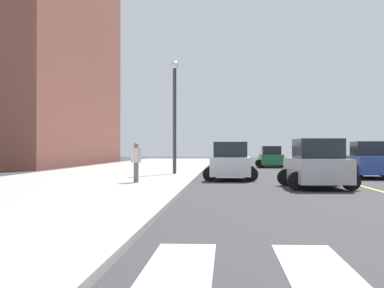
{
  "coord_description": "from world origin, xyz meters",
  "views": [
    {
      "loc": [
        -5.69,
        -3.21,
        1.56
      ],
      "look_at": [
        -7.28,
        23.51,
        1.79
      ],
      "focal_mm": 53.06,
      "sensor_mm": 36.0,
      "label": 1
    }
  ],
  "objects_px": {
    "car_black_seventh": "(271,157)",
    "pedestrian_walking_west": "(136,160)",
    "car_yellow_fifth": "(230,160)",
    "car_blue_second": "(370,161)",
    "car_white_fourth": "(231,162)",
    "car_silver_sixth": "(317,165)",
    "car_green_third": "(271,157)",
    "street_lamp": "(175,106)"
  },
  "relations": [
    {
      "from": "car_blue_second",
      "to": "street_lamp",
      "type": "height_order",
      "value": "street_lamp"
    },
    {
      "from": "car_silver_sixth",
      "to": "car_yellow_fifth",
      "type": "bearing_deg",
      "value": 99.56
    },
    {
      "from": "car_green_third",
      "to": "car_blue_second",
      "type": "bearing_deg",
      "value": -77.06
    },
    {
      "from": "pedestrian_walking_west",
      "to": "car_white_fourth",
      "type": "bearing_deg",
      "value": -53.81
    },
    {
      "from": "car_white_fourth",
      "to": "car_silver_sixth",
      "type": "relative_size",
      "value": 0.96
    },
    {
      "from": "car_silver_sixth",
      "to": "street_lamp",
      "type": "distance_m",
      "value": 11.9
    },
    {
      "from": "car_green_third",
      "to": "car_black_seventh",
      "type": "relative_size",
      "value": 1.07
    },
    {
      "from": "car_yellow_fifth",
      "to": "car_silver_sixth",
      "type": "height_order",
      "value": "car_silver_sixth"
    },
    {
      "from": "car_silver_sixth",
      "to": "street_lamp",
      "type": "bearing_deg",
      "value": 121.9
    },
    {
      "from": "car_black_seventh",
      "to": "car_white_fourth",
      "type": "bearing_deg",
      "value": -97.82
    },
    {
      "from": "car_blue_second",
      "to": "car_black_seventh",
      "type": "relative_size",
      "value": 1.18
    },
    {
      "from": "car_green_third",
      "to": "car_black_seventh",
      "type": "bearing_deg",
      "value": 85.55
    },
    {
      "from": "car_yellow_fifth",
      "to": "pedestrian_walking_west",
      "type": "height_order",
      "value": "pedestrian_walking_west"
    },
    {
      "from": "car_green_third",
      "to": "pedestrian_walking_west",
      "type": "bearing_deg",
      "value": -107.34
    },
    {
      "from": "car_green_third",
      "to": "street_lamp",
      "type": "distance_m",
      "value": 17.49
    },
    {
      "from": "car_silver_sixth",
      "to": "car_black_seventh",
      "type": "xyz_separation_m",
      "value": [
        0.57,
        30.16,
        -0.14
      ]
    },
    {
      "from": "car_green_third",
      "to": "car_yellow_fifth",
      "type": "relative_size",
      "value": 1.01
    },
    {
      "from": "car_black_seventh",
      "to": "pedestrian_walking_west",
      "type": "xyz_separation_m",
      "value": [
        -7.96,
        -29.16,
        0.3
      ]
    },
    {
      "from": "car_white_fourth",
      "to": "pedestrian_walking_west",
      "type": "height_order",
      "value": "car_white_fourth"
    },
    {
      "from": "car_white_fourth",
      "to": "car_black_seventh",
      "type": "height_order",
      "value": "car_white_fourth"
    },
    {
      "from": "car_white_fourth",
      "to": "car_silver_sixth",
      "type": "distance_m",
      "value": 6.64
    },
    {
      "from": "car_blue_second",
      "to": "car_yellow_fifth",
      "type": "relative_size",
      "value": 1.12
    },
    {
      "from": "car_green_third",
      "to": "car_black_seventh",
      "type": "distance_m",
      "value": 4.88
    },
    {
      "from": "car_blue_second",
      "to": "street_lamp",
      "type": "relative_size",
      "value": 0.69
    },
    {
      "from": "car_silver_sixth",
      "to": "street_lamp",
      "type": "height_order",
      "value": "street_lamp"
    },
    {
      "from": "car_blue_second",
      "to": "pedestrian_walking_west",
      "type": "distance_m",
      "value": 13.57
    },
    {
      "from": "car_blue_second",
      "to": "pedestrian_walking_west",
      "type": "xyz_separation_m",
      "value": [
        -11.52,
        -7.16,
        0.16
      ]
    },
    {
      "from": "street_lamp",
      "to": "car_black_seventh",
      "type": "bearing_deg",
      "value": 71.08
    },
    {
      "from": "car_yellow_fifth",
      "to": "street_lamp",
      "type": "bearing_deg",
      "value": -118.34
    },
    {
      "from": "car_white_fourth",
      "to": "street_lamp",
      "type": "bearing_deg",
      "value": 131.16
    },
    {
      "from": "car_green_third",
      "to": "street_lamp",
      "type": "xyz_separation_m",
      "value": [
        -6.72,
        -15.84,
        3.17
      ]
    },
    {
      "from": "car_silver_sixth",
      "to": "car_black_seventh",
      "type": "relative_size",
      "value": 1.19
    },
    {
      "from": "car_silver_sixth",
      "to": "street_lamp",
      "type": "relative_size",
      "value": 0.69
    },
    {
      "from": "car_white_fourth",
      "to": "car_black_seventh",
      "type": "xyz_separation_m",
      "value": [
        3.94,
        24.44,
        -0.11
      ]
    },
    {
      "from": "car_blue_second",
      "to": "car_yellow_fifth",
      "type": "xyz_separation_m",
      "value": [
        -7.49,
        7.27,
        -0.09
      ]
    },
    {
      "from": "car_green_third",
      "to": "car_white_fourth",
      "type": "bearing_deg",
      "value": -100.3
    },
    {
      "from": "car_blue_second",
      "to": "car_green_third",
      "type": "bearing_deg",
      "value": -75.74
    },
    {
      "from": "car_green_third",
      "to": "car_black_seventh",
      "type": "xyz_separation_m",
      "value": [
        0.38,
        4.86,
        -0.06
      ]
    },
    {
      "from": "car_green_third",
      "to": "street_lamp",
      "type": "height_order",
      "value": "street_lamp"
    },
    {
      "from": "car_white_fourth",
      "to": "car_yellow_fifth",
      "type": "height_order",
      "value": "car_white_fourth"
    },
    {
      "from": "car_silver_sixth",
      "to": "car_white_fourth",
      "type": "bearing_deg",
      "value": 117.77
    },
    {
      "from": "car_black_seventh",
      "to": "pedestrian_walking_west",
      "type": "bearing_deg",
      "value": -103.94
    }
  ]
}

